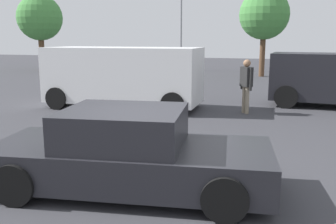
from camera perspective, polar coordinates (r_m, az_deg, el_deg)
name	(u,v)px	position (r m, az deg, el deg)	size (l,w,h in m)	color
ground_plane	(151,192)	(6.14, -2.64, -11.95)	(80.00, 80.00, 0.00)	#38383D
sedan_foreground	(129,154)	(6.05, -5.96, -6.28)	(4.62, 2.38, 1.32)	#232328
van_white	(123,75)	(13.18, -6.76, 5.54)	(5.34, 2.25, 2.08)	white
pedestrian	(246,81)	(12.33, 11.75, 4.55)	(0.44, 0.46, 1.73)	gray
light_post_near	(181,0)	(28.36, 2.01, 16.59)	(0.44, 0.44, 7.69)	gray
tree_back_left	(264,15)	(24.57, 14.34, 14.04)	(3.05, 3.05, 5.33)	brown
tree_back_center	(40,18)	(30.11, -18.83, 13.28)	(3.31, 3.31, 5.50)	brown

